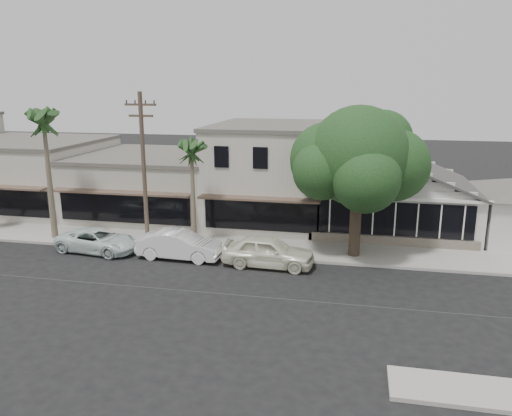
% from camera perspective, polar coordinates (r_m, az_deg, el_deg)
% --- Properties ---
extents(ground, '(140.00, 140.00, 0.00)m').
position_cam_1_polar(ground, '(22.76, 3.84, -10.40)').
color(ground, black).
rests_on(ground, ground).
extents(sidewalk_north, '(90.00, 3.50, 0.15)m').
position_cam_1_polar(sidewalk_north, '(30.76, -9.35, -3.82)').
color(sidewalk_north, '#9E9991').
rests_on(sidewalk_north, ground).
extents(corner_shop, '(10.40, 8.60, 5.10)m').
position_cam_1_polar(corner_shop, '(33.80, 15.27, 1.94)').
color(corner_shop, silver).
rests_on(corner_shop, ground).
extents(row_building_near, '(8.00, 10.00, 6.50)m').
position_cam_1_polar(row_building_near, '(35.07, 2.07, 3.91)').
color(row_building_near, beige).
rests_on(row_building_near, ground).
extents(row_building_midnear, '(10.00, 10.00, 4.20)m').
position_cam_1_polar(row_building_midnear, '(37.79, -11.55, 2.59)').
color(row_building_midnear, '#B1AB9F').
rests_on(row_building_midnear, ground).
extents(row_building_midfar, '(11.00, 10.00, 5.00)m').
position_cam_1_polar(row_building_midfar, '(42.90, -24.63, 3.48)').
color(row_building_midfar, beige).
rests_on(row_building_midfar, ground).
extents(utility_pole, '(1.80, 0.24, 9.00)m').
position_cam_1_polar(utility_pole, '(28.65, -12.70, 4.41)').
color(utility_pole, brown).
rests_on(utility_pole, ground).
extents(car_0, '(4.94, 2.16, 1.66)m').
position_cam_1_polar(car_0, '(26.35, 1.40, -4.97)').
color(car_0, white).
rests_on(car_0, ground).
extents(car_1, '(4.76, 1.81, 1.55)m').
position_cam_1_polar(car_1, '(27.84, -8.72, -4.19)').
color(car_1, white).
rests_on(car_1, ground).
extents(car_2, '(5.02, 2.77, 1.33)m').
position_cam_1_polar(car_2, '(30.05, -17.62, -3.56)').
color(car_2, white).
rests_on(car_2, ground).
extents(shade_tree, '(7.54, 6.81, 8.36)m').
position_cam_1_polar(shade_tree, '(27.36, 11.49, 5.55)').
color(shade_tree, '#403226').
rests_on(shade_tree, ground).
extents(palm_east, '(2.92, 2.92, 6.68)m').
position_cam_1_polar(palm_east, '(28.82, -7.38, 6.48)').
color(palm_east, '#726651').
rests_on(palm_east, ground).
extents(palm_mid, '(3.56, 3.56, 8.46)m').
position_cam_1_polar(palm_mid, '(32.19, -23.12, 9.06)').
color(palm_mid, '#726651').
rests_on(palm_mid, ground).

